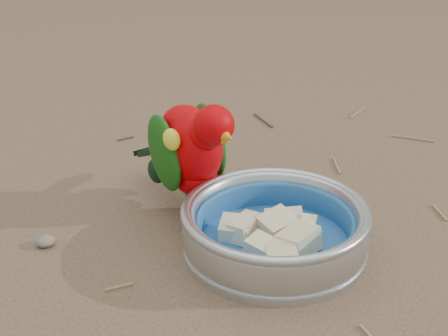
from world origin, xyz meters
TOP-DOWN VIEW (x-y plane):
  - ground at (0.00, 0.00)m, footprint 60.00×60.00m
  - food_bowl at (0.01, 0.04)m, footprint 0.22×0.22m
  - bowl_wall at (0.01, 0.04)m, footprint 0.22×0.22m
  - fruit_wedges at (0.01, 0.04)m, footprint 0.13×0.13m
  - lory_parrot at (-0.03, 0.18)m, footprint 0.11×0.20m
  - ground_debris at (0.03, 0.05)m, footprint 0.90×0.80m

SIDE VIEW (x-z plane):
  - ground at x=0.00m, z-range 0.00..0.00m
  - ground_debris at x=0.03m, z-range 0.00..0.01m
  - food_bowl at x=0.01m, z-range 0.00..0.02m
  - fruit_wedges at x=0.01m, z-range 0.02..0.05m
  - bowl_wall at x=0.01m, z-range 0.02..0.06m
  - lory_parrot at x=-0.03m, z-range 0.00..0.16m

